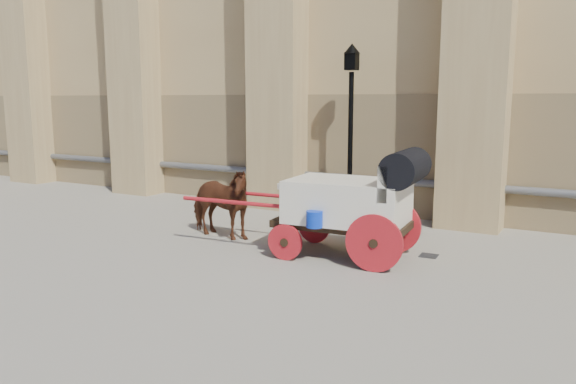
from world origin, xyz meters
The scene contains 6 objects.
ground centered at (0.00, 0.00, 0.00)m, with size 90.00×90.00×0.00m, color gray.
horse centered at (-0.40, 0.11, 0.75)m, with size 0.81×1.78×1.50m, color brown.
carriage centered at (2.67, 0.09, 1.09)m, with size 4.69×1.73×2.02m.
street_lamp centered at (1.23, 3.23, 2.23)m, with size 0.39×0.39×4.16m.
drain_grate_near centered at (1.07, 0.19, 0.01)m, with size 0.32×0.32×0.01m, color black.
drain_grate_far centered at (3.84, 0.86, 0.01)m, with size 0.32×0.32×0.01m, color black.
Camera 1 is at (6.45, -9.23, 2.88)m, focal length 35.00 mm.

